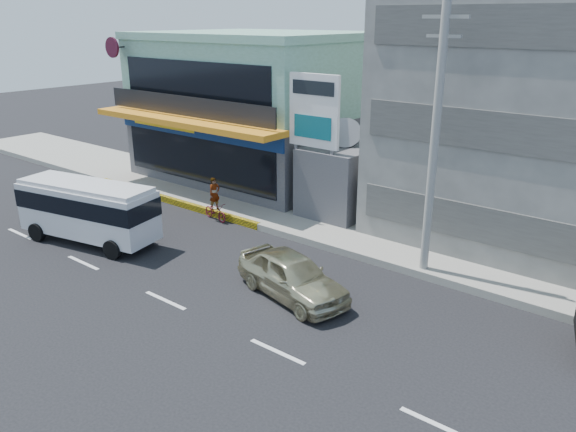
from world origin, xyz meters
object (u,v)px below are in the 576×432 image
Objects in this scene: minibus at (88,207)px; sedan at (292,275)px; utility_pole_near at (435,140)px; billboard at (314,119)px; shop_building at (258,110)px; motorcycle_rider at (215,206)px; satellite_dish at (345,144)px.

minibus reaches higher than sedan.
billboard is at bearing 164.52° from utility_pole_near.
shop_building is 1.88× the size of minibus.
shop_building is at bearing 116.18° from motorcycle_rider.
motorcycle_rider is at bearing -63.82° from shop_building.
shop_building is 1.24× the size of utility_pole_near.
sedan is at bearing -122.50° from utility_pole_near.
utility_pole_near is at bearing 3.27° from motorcycle_rider.
sedan is at bearing -44.41° from shop_building.
sedan is (9.89, 1.48, -0.79)m from minibus.
billboard is at bearing -105.52° from satellite_dish.
minibus is at bearing -155.09° from utility_pole_near.
shop_building is 15.99m from sedan.
minibus is 5.81m from motorcycle_rider.
minibus is (-6.20, -7.70, -3.35)m from billboard.
sedan is (3.69, -6.22, -4.14)m from billboard.
satellite_dish is at bearing 43.10° from motorcycle_rider.
utility_pole_near is 1.52× the size of minibus.
utility_pole_near is 2.16× the size of sedan.
billboard is 10.44m from minibus.
billboard is at bearing -32.32° from shop_building.
billboard is at bearing 51.14° from minibus.
satellite_dish is 11.80m from minibus.
shop_building is 1.80× the size of billboard.
sedan is 2.21× the size of motorcycle_rider.
minibus is at bearing -84.05° from shop_building.
motorcycle_rider is at bearing 67.32° from minibus.
motorcycle_rider is at bearing -136.90° from satellite_dish.
minibus is 10.03m from sedan.
billboard is 8.33m from sedan.
sedan is (11.19, -10.96, -3.21)m from shop_building.
minibus is at bearing 111.80° from sedan.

